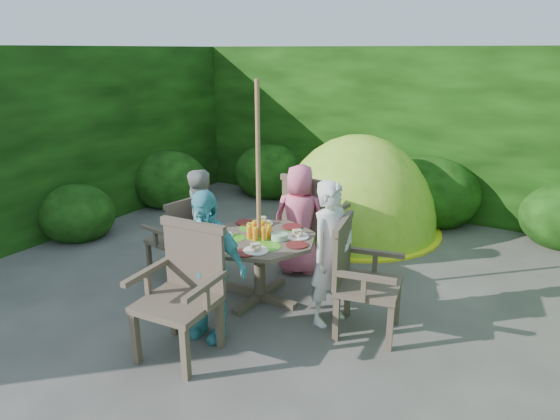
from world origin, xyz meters
The scene contains 13 objects.
ground centered at (0.00, 0.00, 0.00)m, with size 60.00×60.00×0.00m, color #47443F.
hedge_enclosure centered at (0.00, 1.33, 1.25)m, with size 9.00×9.00×2.50m.
patio_table centered at (-0.20, -0.03, 0.57)m, with size 1.20×1.20×0.82m.
parasol_pole centered at (-0.20, -0.03, 1.10)m, with size 0.04×0.04×2.20m, color olive.
garden_chair_right centered at (0.89, -0.07, 0.54)m, with size 0.64×0.70×1.00m.
garden_chair_left centered at (-1.30, -0.02, 0.47)m, with size 0.54×0.59×0.88m.
garden_chair_back centered at (-0.19, 1.06, 0.56)m, with size 0.68×0.63×1.04m.
garden_chair_front centered at (-0.23, -1.11, 0.57)m, with size 0.68×0.62×1.06m.
child_right centered at (0.60, -0.04, 0.68)m, with size 0.50×0.33×1.37m, color silver.
child_left centered at (-1.00, -0.01, 0.63)m, with size 0.61×0.48×1.26m, color #989994.
child_back centered at (-0.18, 0.77, 0.63)m, with size 0.62×0.40×1.26m, color #F5658B.
child_front centered at (-0.22, -0.83, 0.68)m, with size 0.79×0.33×1.36m, color #52B2C1.
dome_tent centered at (-0.17, 2.39, 0.00)m, with size 2.81×2.81×2.71m.
Camera 1 is at (2.38, -3.87, 2.46)m, focal length 32.00 mm.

